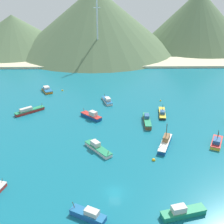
{
  "coord_description": "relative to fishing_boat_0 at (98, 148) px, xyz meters",
  "views": [
    {
      "loc": [
        -1.4,
        -47.91,
        41.01
      ],
      "look_at": [
        -0.06,
        35.93,
        2.98
      ],
      "focal_mm": 44.6,
      "sensor_mm": 36.0,
      "label": 1
    }
  ],
  "objects": [
    {
      "name": "ground",
      "position": [
        4.29,
        12.77,
        -1.0
      ],
      "size": [
        260.0,
        280.0,
        0.5
      ],
      "color": "#146B7F"
    },
    {
      "name": "fishing_boat_0",
      "position": [
        0.0,
        0.0,
        0.0
      ],
      "size": [
        7.92,
        9.28,
        2.3
      ],
      "color": "silver",
      "rests_on": "ground"
    },
    {
      "name": "fishing_boat_1",
      "position": [
        17.28,
        -24.12,
        0.11
      ],
      "size": [
        9.35,
        4.34,
        2.52
      ],
      "color": "#198466",
      "rests_on": "ground"
    },
    {
      "name": "fishing_boat_2",
      "position": [
        -23.07,
        47.13,
        -0.01
      ],
      "size": [
        5.99,
        7.99,
        1.97
      ],
      "color": "orange",
      "rests_on": "ground"
    },
    {
      "name": "fishing_boat_3",
      "position": [
        33.61,
        2.41,
        0.05
      ],
      "size": [
        5.71,
        7.92,
        4.6
      ],
      "color": "gold",
      "rests_on": "ground"
    },
    {
      "name": "fishing_boat_5",
      "position": [
        -2.68,
        20.41,
        0.16
      ],
      "size": [
        7.58,
        7.45,
        2.7
      ],
      "color": "#14478C",
      "rests_on": "ground"
    },
    {
      "name": "fishing_boat_6",
      "position": [
        21.81,
        22.66,
        -0.13
      ],
      "size": [
        3.33,
        9.57,
        4.17
      ],
      "color": "#232328",
      "rests_on": "ground"
    },
    {
      "name": "fishing_boat_7",
      "position": [
        15.67,
        16.46,
        0.14
      ],
      "size": [
        2.42,
        10.4,
        2.48
      ],
      "color": "brown",
      "rests_on": "ground"
    },
    {
      "name": "fishing_boat_8",
      "position": [
        18.95,
        2.13,
        0.18
      ],
      "size": [
        5.84,
        10.54,
        6.69
      ],
      "color": "#14478C",
      "rests_on": "ground"
    },
    {
      "name": "fishing_boat_9",
      "position": [
        -0.97,
        -24.44,
        0.08
      ],
      "size": [
        7.51,
        5.34,
        2.44
      ],
      "color": "#1E5BA8",
      "rests_on": "ground"
    },
    {
      "name": "fishing_boat_11",
      "position": [
        2.63,
        34.63,
        -0.0
      ],
      "size": [
        4.42,
        8.87,
        2.11
      ],
      "color": "silver",
      "rests_on": "ground"
    },
    {
      "name": "fishing_boat_13",
      "position": [
        -25.1,
        25.15,
        0.04
      ],
      "size": [
        9.52,
        8.39,
        2.19
      ],
      "color": "red",
      "rests_on": "ground"
    },
    {
      "name": "buoy_0",
      "position": [
        23.49,
        35.38,
        -0.65
      ],
      "size": [
        0.62,
        0.62,
        0.62
      ],
      "color": "gold",
      "rests_on": "ground"
    },
    {
      "name": "buoy_1",
      "position": [
        14.58,
        -5.23,
        -0.59
      ],
      "size": [
        0.93,
        0.93,
        0.93
      ],
      "color": "gold",
      "rests_on": "ground"
    },
    {
      "name": "buoy_2",
      "position": [
        -16.61,
        47.74,
        -0.62
      ],
      "size": [
        0.77,
        0.77,
        0.77
      ],
      "color": "gold",
      "rests_on": "ground"
    },
    {
      "name": "beach_strip",
      "position": [
        4.29,
        93.72,
        -0.15
      ],
      "size": [
        247.0,
        22.1,
        1.2
      ],
      "primitive_type": "cube",
      "color": "beige",
      "rests_on": "ground"
    },
    {
      "name": "hill_west",
      "position": [
        -60.11,
        127.73,
        11.28
      ],
      "size": [
        78.6,
        78.6,
        24.08
      ],
      "color": "#56704C",
      "rests_on": "ground"
    },
    {
      "name": "hill_central",
      "position": [
        -5.03,
        127.42,
        19.82
      ],
      "size": [
        107.49,
        107.49,
        41.16
      ],
      "color": "#56704C",
      "rests_on": "ground"
    },
    {
      "name": "hill_east",
      "position": [
        65.83,
        137.82,
        18.89
      ],
      "size": [
        80.18,
        80.18,
        39.3
      ],
      "color": "#56704C",
      "rests_on": "ground"
    },
    {
      "name": "radio_tower",
      "position": [
        -2.64,
        92.47,
        18.27
      ],
      "size": [
        3.73,
        2.98,
        37.31
      ],
      "color": "silver",
      "rests_on": "ground"
    }
  ]
}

